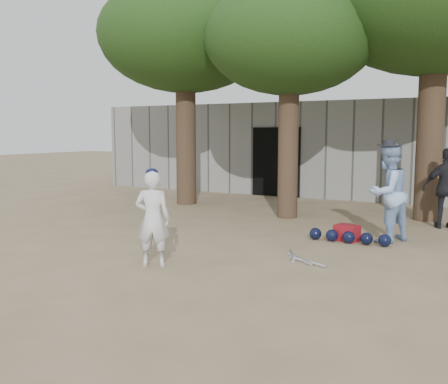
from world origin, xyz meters
The scene contains 9 objects.
ground centered at (0.00, 0.00, 0.00)m, with size 70.00×70.00×0.00m, color #937C5E.
boy_player centered at (0.41, -0.93, 0.73)m, with size 0.53×0.35×1.47m, color silver.
spectator_blue centered at (3.22, 2.55, 0.92)m, with size 0.89×0.70×1.84m, color #97BAE9.
spectator_dark centered at (4.09, 4.50, 0.86)m, with size 1.01×0.42×1.72m, color black.
red_bag centered at (2.56, 2.27, 0.15)m, with size 0.42×0.32×0.30m, color #A41529.
back_building centered at (0.00, 10.33, 1.50)m, with size 16.00×5.24×3.00m.
helmet_row centered at (2.65, 2.07, 0.12)m, with size 1.51×0.26×0.23m.
bat_pile centered at (2.28, 0.44, 0.03)m, with size 0.88×0.74×0.06m.
tree_row centered at (0.74, 5.02, 4.69)m, with size 11.40×5.80×6.69m.
Camera 1 is at (4.93, -6.97, 2.03)m, focal length 40.00 mm.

